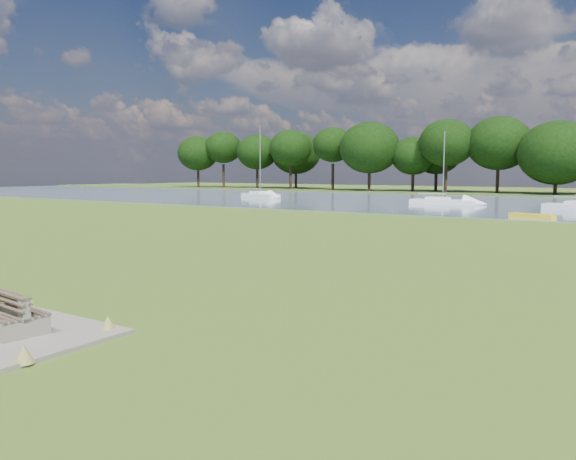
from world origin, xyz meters
The scene contains 8 objects.
ground centered at (0.00, 0.00, 0.00)m, with size 220.00×220.00×0.00m, color brown.
river centered at (0.00, 42.00, 0.00)m, with size 220.00×40.00×0.10m, color slate.
far_bank centered at (0.00, 72.00, 0.00)m, with size 220.00×20.00×0.40m, color #4C6626.
concrete_pad centered at (0.00, -14.00, 0.05)m, with size 4.20×3.20×0.10m, color gray.
bench_pair centered at (0.00, -14.00, 0.48)m, with size 1.81×1.19×0.92m.
kayak centered at (3.71, 24.00, 0.22)m, with size 3.34×0.78×0.33m, color yellow.
sailboat_3 centered at (-7.68, 37.94, 0.50)m, with size 6.84×2.29×7.63m.
sailboat_5 centered at (-32.40, 39.02, 0.58)m, with size 6.47×3.39×9.49m.
Camera 1 is at (11.51, -20.52, 3.54)m, focal length 35.00 mm.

